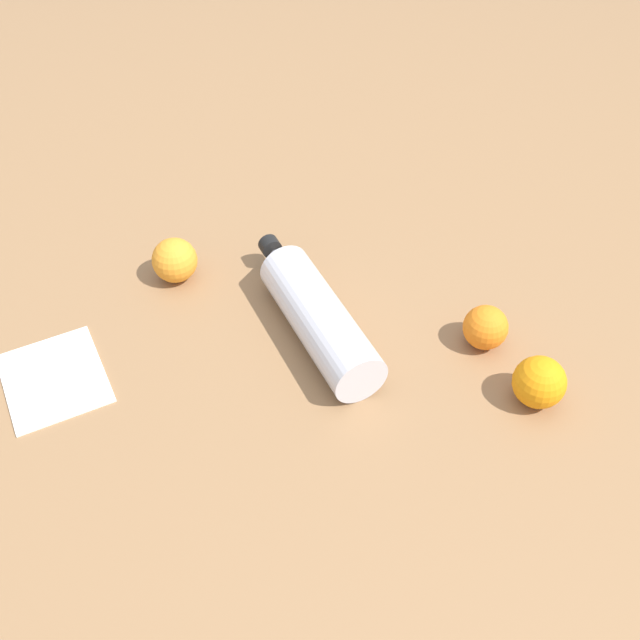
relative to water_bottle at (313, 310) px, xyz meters
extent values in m
plane|color=olive|center=(0.02, 0.00, -0.04)|extent=(2.40, 2.40, 0.00)
cylinder|color=silver|center=(-0.01, 0.02, 0.00)|extent=(0.19, 0.24, 0.07)
cone|color=silver|center=(0.06, -0.10, 0.00)|extent=(0.08, 0.07, 0.07)
cylinder|color=black|center=(0.08, -0.12, 0.00)|extent=(0.04, 0.03, 0.03)
sphere|color=orange|center=(-0.23, 0.00, -0.01)|extent=(0.06, 0.06, 0.06)
sphere|color=orange|center=(0.21, -0.08, 0.00)|extent=(0.07, 0.07, 0.07)
sphere|color=orange|center=(-0.29, 0.09, 0.00)|extent=(0.07, 0.07, 0.07)
cube|color=white|center=(0.32, 0.13, -0.03)|extent=(0.18, 0.19, 0.01)
camera|label=1|loc=(-0.09, 0.71, 0.70)|focal=41.91mm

